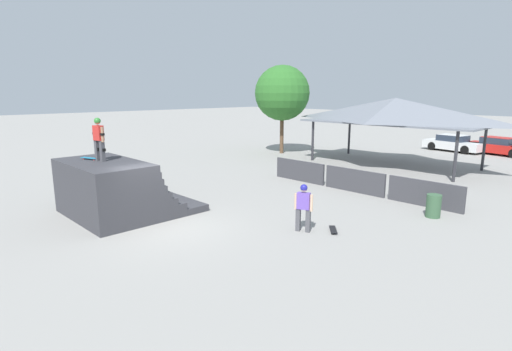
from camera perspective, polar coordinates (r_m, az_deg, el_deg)
The scene contains 12 objects.
ground_plane at distance 14.00m, azimuth -13.10°, elevation -7.27°, with size 160.00×160.00×0.00m, color gray.
quarter_pipe_ramp at distance 15.73m, azimuth -19.52°, elevation -2.09°, with size 4.10×4.28×2.05m.
skater_on_deck at distance 15.45m, azimuth -21.57°, elevation 5.23°, with size 0.68×0.26×1.57m.
skateboard_on_deck at distance 16.00m, azimuth -22.50°, elevation 2.31°, with size 0.87×0.49×0.09m.
bystander_walking at distance 13.10m, azimuth 6.80°, elevation -4.06°, with size 0.61×0.36×1.60m.
skateboard_on_ground at distance 13.50m, azimuth 10.99°, elevation -7.63°, with size 0.67×0.72×0.09m.
barrier_fence at distance 18.82m, azimuth 13.86°, elevation -0.73°, with size 9.59×0.12×1.05m.
pavilion_shelter at distance 26.16m, azimuth 19.21°, elevation 8.73°, with size 10.73×5.10×4.16m.
tree_beside_pavilion at distance 29.80m, azimuth 3.77°, elevation 11.66°, with size 4.01×4.01×6.44m.
trash_bin at distance 16.01m, azimuth 24.02°, elevation -3.99°, with size 0.52×0.52×0.85m, color #385B3D.
parked_car_white at distance 34.52m, azimuth 26.36°, elevation 4.12°, with size 4.55×2.33×1.27m.
parked_car_red at distance 34.19m, azimuth 31.37°, elevation 3.56°, with size 4.66×2.42×1.27m.
Camera 1 is at (11.46, -6.65, 4.51)m, focal length 28.00 mm.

